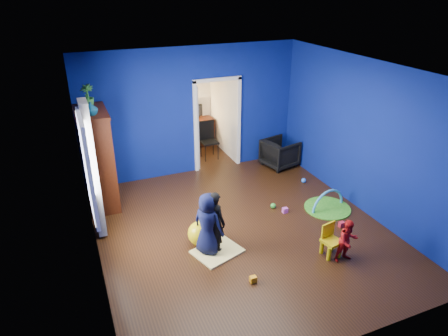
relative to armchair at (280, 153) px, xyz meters
name	(u,v)px	position (x,y,z in m)	size (l,w,h in m)	color
floor	(242,230)	(-2.02, -2.20, -0.34)	(5.00, 5.50, 0.01)	black
ceiling	(246,70)	(-2.02, -2.20, 2.56)	(5.00, 5.50, 0.01)	white
wall_back	(192,112)	(-2.02, 0.55, 1.11)	(5.00, 0.02, 2.90)	navy
wall_front	(350,252)	(-2.02, -4.95, 1.11)	(5.00, 0.02, 2.90)	navy
wall_left	(88,184)	(-4.52, -2.20, 1.11)	(0.02, 5.50, 2.90)	navy
wall_right	(364,137)	(0.48, -2.20, 1.11)	(0.02, 5.50, 2.90)	navy
alcove	(204,107)	(-1.42, 1.42, 0.91)	(1.00, 1.75, 2.50)	silver
armchair	(280,153)	(0.00, 0.00, 0.00)	(0.73, 0.75, 0.68)	black
child_black	(215,221)	(-2.67, -2.52, 0.21)	(0.40, 0.26, 1.09)	black
child_navy	(208,224)	(-2.81, -2.54, 0.21)	(0.53, 0.35, 1.09)	#0E1334
toddler_red	(348,241)	(-0.82, -3.60, 0.03)	(0.36, 0.28, 0.74)	red
vase	(91,109)	(-4.23, -0.50, 1.74)	(0.23, 0.23, 0.24)	#0D666A
potted_plant	(87,96)	(-4.23, 0.02, 1.84)	(0.24, 0.24, 0.43)	#328731
tv_armoire	(97,159)	(-4.23, -0.20, 0.64)	(0.58, 1.14, 1.96)	#381709
crt_tv	(99,157)	(-4.19, -0.20, 0.68)	(0.46, 0.70, 0.54)	silver
yellow_blanket	(217,251)	(-2.67, -2.62, -0.32)	(0.75, 0.60, 0.03)	#F2E07A
hopper_ball	(200,233)	(-2.86, -2.29, -0.12)	(0.43, 0.43, 0.43)	yellow
kid_chair	(331,242)	(-0.97, -3.40, -0.09)	(0.28, 0.28, 0.50)	yellow
play_mat	(327,208)	(-0.12, -2.15, -0.33)	(0.91, 0.91, 0.02)	#408E20
toy_arch	(327,208)	(-0.12, -2.15, -0.32)	(0.82, 0.82, 0.05)	#3F8CD8
window_left	(86,168)	(-4.50, -1.85, 1.21)	(0.03, 0.95, 1.55)	white
curtain	(93,170)	(-4.39, -1.30, 0.91)	(0.14, 0.42, 2.40)	slate
doorway	(217,126)	(-1.42, 0.55, 0.71)	(1.16, 0.10, 2.10)	white
study_desk	(197,132)	(-1.42, 2.06, 0.04)	(0.88, 0.44, 0.75)	#3D140A
desk_monitor	(195,111)	(-1.42, 2.18, 0.61)	(0.40, 0.05, 0.32)	black
desk_lamp	(186,113)	(-1.70, 2.12, 0.59)	(0.14, 0.14, 0.14)	#FFD88C
folding_chair	(209,141)	(-1.42, 1.10, 0.12)	(0.40, 0.40, 0.92)	black
book_shelf	(194,71)	(-1.42, 2.17, 1.68)	(0.88, 0.24, 0.04)	white
toy_0	(342,224)	(-0.27, -2.79, -0.29)	(0.10, 0.08, 0.10)	red
toy_1	(304,180)	(0.07, -1.00, -0.28)	(0.11, 0.11, 0.11)	blue
toy_2	(253,279)	(-2.44, -3.51, -0.29)	(0.10, 0.08, 0.10)	orange
toy_3	(273,206)	(-1.11, -1.72, -0.28)	(0.11, 0.11, 0.11)	green
toy_4	(285,210)	(-0.98, -1.96, -0.29)	(0.10, 0.08, 0.10)	#C94BB9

